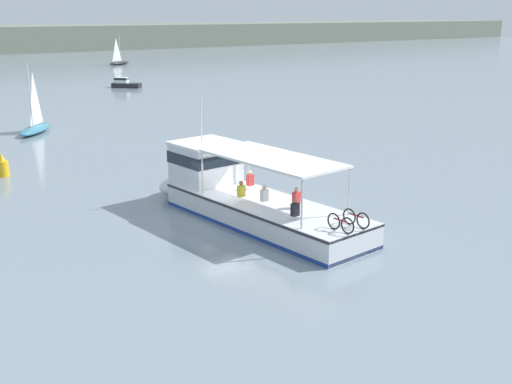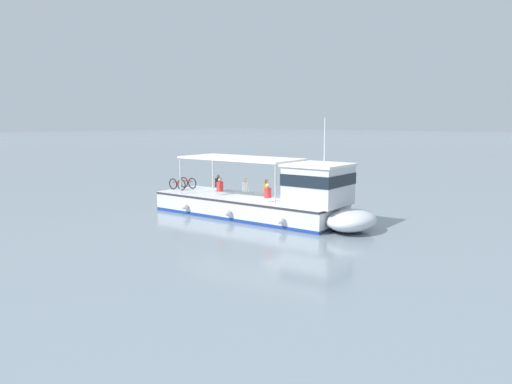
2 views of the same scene
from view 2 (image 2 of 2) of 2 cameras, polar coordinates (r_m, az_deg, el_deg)
The scene contains 2 objects.
ground_plane at distance 26.36m, azimuth 3.85°, elevation -3.18°, with size 400.00×400.00×0.00m, color gray.
ferry_main at distance 26.06m, azimuth 1.78°, elevation -1.03°, with size 4.50×13.01×5.32m.
Camera 2 is at (20.05, 16.30, 5.23)m, focal length 35.02 mm.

